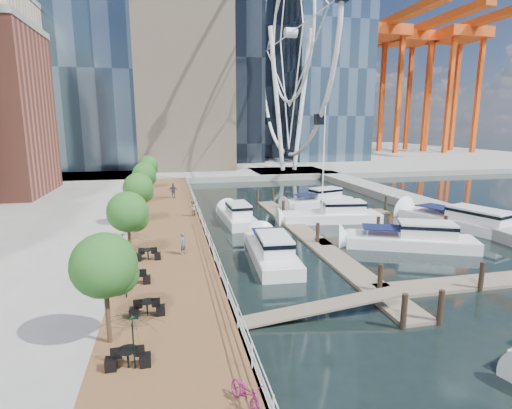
% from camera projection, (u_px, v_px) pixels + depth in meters
% --- Properties ---
extents(ground, '(520.00, 520.00, 0.00)m').
position_uv_depth(ground, '(318.00, 285.00, 24.64)').
color(ground, black).
rests_on(ground, ground).
extents(boardwalk, '(6.00, 60.00, 1.00)m').
position_uv_depth(boardwalk, '(168.00, 226.00, 37.00)').
color(boardwalk, brown).
rests_on(boardwalk, ground).
extents(seawall, '(0.25, 60.00, 1.00)m').
position_uv_depth(seawall, '(201.00, 224.00, 37.63)').
color(seawall, '#595954').
rests_on(seawall, ground).
extents(land_far, '(200.00, 114.00, 1.00)m').
position_uv_depth(land_far, '(197.00, 155.00, 122.17)').
color(land_far, gray).
rests_on(land_far, ground).
extents(breakwater, '(4.00, 60.00, 1.00)m').
position_uv_depth(breakwater, '(414.00, 202.00, 47.92)').
color(breakwater, gray).
rests_on(breakwater, ground).
extents(pier, '(14.00, 12.00, 1.00)m').
position_uv_depth(pier, '(288.00, 173.00, 77.28)').
color(pier, gray).
rests_on(pier, ground).
extents(railing, '(0.10, 60.00, 1.05)m').
position_uv_depth(railing, '(199.00, 213.00, 37.41)').
color(railing, white).
rests_on(railing, boardwalk).
extents(floating_docks, '(16.00, 34.00, 2.60)m').
position_uv_depth(floating_docks, '(362.00, 229.00, 35.79)').
color(floating_docks, '#6D6051').
rests_on(floating_docks, ground).
extents(ferris_wheel, '(5.80, 45.60, 47.80)m').
position_uv_depth(ferris_wheel, '(291.00, 33.00, 72.26)').
color(ferris_wheel, white).
rests_on(ferris_wheel, ground).
extents(port_cranes, '(40.00, 52.00, 38.00)m').
position_uv_depth(port_cranes, '(411.00, 91.00, 126.59)').
color(port_cranes, '#D84C14').
rests_on(port_cranes, ground).
extents(street_trees, '(2.60, 42.60, 4.60)m').
position_uv_depth(street_trees, '(138.00, 188.00, 34.78)').
color(street_trees, '#3F2B1C').
rests_on(street_trees, ground).
extents(cafe_tables, '(2.50, 13.70, 0.74)m').
position_uv_depth(cafe_tables, '(141.00, 292.00, 20.26)').
color(cafe_tables, black).
rests_on(cafe_tables, ground).
extents(yacht_foreground, '(11.25, 7.03, 2.15)m').
position_uv_depth(yacht_foreground, '(409.00, 247.00, 32.13)').
color(yacht_foreground, white).
rests_on(yacht_foreground, ground).
extents(bicycle, '(1.18, 1.79, 0.89)m').
position_uv_depth(bicycle, '(246.00, 393.00, 12.53)').
color(bicycle, '#7F1252').
rests_on(bicycle, boardwalk).
extents(pedestrian_near, '(0.62, 0.66, 1.52)m').
position_uv_depth(pedestrian_near, '(183.00, 244.00, 27.13)').
color(pedestrian_near, '#4B4F64').
rests_on(pedestrian_near, boardwalk).
extents(pedestrian_mid, '(0.87, 0.96, 1.62)m').
position_uv_depth(pedestrian_mid, '(192.00, 208.00, 38.36)').
color(pedestrian_mid, gray).
rests_on(pedestrian_mid, boardwalk).
extents(pedestrian_far, '(1.11, 0.62, 1.78)m').
position_uv_depth(pedestrian_far, '(173.00, 191.00, 47.81)').
color(pedestrian_far, '#2F333B').
rests_on(pedestrian_far, boardwalk).
extents(moored_yachts, '(26.05, 37.96, 11.50)m').
position_uv_depth(moored_yachts, '(347.00, 228.00, 38.04)').
color(moored_yachts, white).
rests_on(moored_yachts, ground).
extents(cafe_seating, '(4.12, 12.37, 2.73)m').
position_uv_depth(cafe_seating, '(125.00, 274.00, 20.16)').
color(cafe_seating, '#0E341D').
rests_on(cafe_seating, ground).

